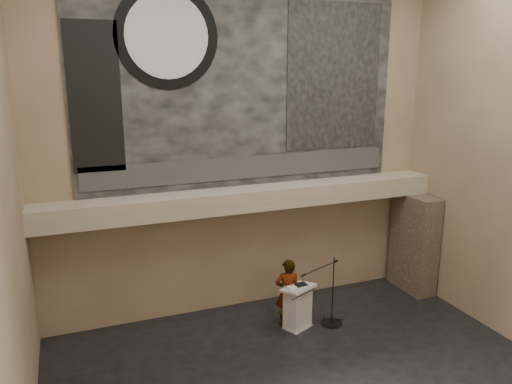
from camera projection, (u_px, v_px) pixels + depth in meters
name	position (u px, v px, depth m)	size (l,w,h in m)	color
wall_back	(244.00, 143.00, 12.15)	(10.00, 0.02, 8.50)	#7F6A51
soffit	(250.00, 198.00, 12.11)	(10.00, 0.80, 0.50)	tan
sprinkler_left	(186.00, 217.00, 11.57)	(0.04, 0.04, 0.06)	#B2893D
sprinkler_right	(320.00, 202.00, 12.80)	(0.04, 0.04, 0.06)	#B2893D
banner	(244.00, 82.00, 11.77)	(8.00, 0.05, 5.00)	black
banner_text_strip	(245.00, 167.00, 12.23)	(7.76, 0.02, 0.55)	#2E2E2E
banner_clock_rim	(167.00, 36.00, 10.86)	(2.30, 2.30, 0.02)	black
banner_clock_face	(167.00, 36.00, 10.84)	(1.84, 1.84, 0.02)	silver
banner_building_print	(334.00, 77.00, 12.55)	(2.60, 0.02, 3.60)	black
banner_brick_print	(95.00, 98.00, 10.61)	(1.10, 0.02, 3.20)	black
stone_pier	(414.00, 243.00, 13.72)	(0.60, 1.40, 2.70)	#413328
lectern	(298.00, 308.00, 11.71)	(0.90, 0.79, 1.14)	silver
binder	(301.00, 285.00, 11.62)	(0.27, 0.21, 0.04)	black
papers	(294.00, 288.00, 11.47)	(0.20, 0.28, 0.01)	silver
speaker_person	(288.00, 292.00, 11.87)	(0.61, 0.40, 1.67)	silver
mic_stand	(331.00, 314.00, 12.01)	(1.33, 0.72, 1.72)	black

